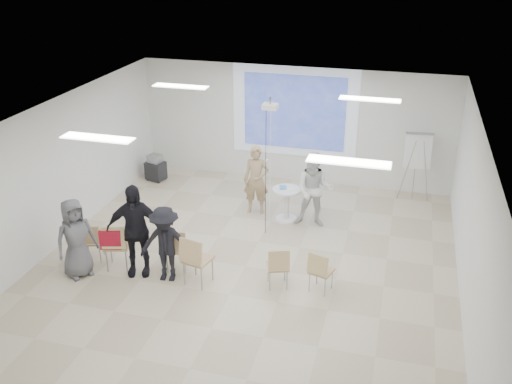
% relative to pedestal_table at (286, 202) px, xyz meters
% --- Properties ---
extents(floor, '(8.00, 9.00, 0.10)m').
position_rel_pedestal_table_xyz_m(floor, '(-0.34, -2.16, -0.49)').
color(floor, beige).
rests_on(floor, ground).
extents(ceiling, '(8.00, 9.00, 0.10)m').
position_rel_pedestal_table_xyz_m(ceiling, '(-0.34, -2.16, 2.61)').
color(ceiling, white).
rests_on(ceiling, wall_back).
extents(wall_back, '(8.00, 0.10, 3.00)m').
position_rel_pedestal_table_xyz_m(wall_back, '(-0.34, 2.39, 1.06)').
color(wall_back, silver).
rests_on(wall_back, floor).
extents(wall_left, '(0.10, 9.00, 3.00)m').
position_rel_pedestal_table_xyz_m(wall_left, '(-4.39, -2.16, 1.06)').
color(wall_left, silver).
rests_on(wall_left, floor).
extents(wall_right, '(0.10, 9.00, 3.00)m').
position_rel_pedestal_table_xyz_m(wall_right, '(3.71, -2.16, 1.06)').
color(wall_right, silver).
rests_on(wall_right, floor).
extents(projection_halo, '(3.20, 0.01, 2.30)m').
position_rel_pedestal_table_xyz_m(projection_halo, '(-0.34, 2.32, 1.41)').
color(projection_halo, silver).
rests_on(projection_halo, wall_back).
extents(projection_image, '(2.60, 0.01, 1.90)m').
position_rel_pedestal_table_xyz_m(projection_image, '(-0.34, 2.31, 1.41)').
color(projection_image, '#2E439C').
rests_on(projection_image, wall_back).
extents(pedestal_table, '(0.78, 0.78, 0.79)m').
position_rel_pedestal_table_xyz_m(pedestal_table, '(0.00, 0.00, 0.00)').
color(pedestal_table, white).
rests_on(pedestal_table, floor).
extents(player_left, '(0.71, 0.51, 1.83)m').
position_rel_pedestal_table_xyz_m(player_left, '(-0.76, 0.22, 0.48)').
color(player_left, tan).
rests_on(player_left, floor).
extents(player_right, '(0.94, 0.76, 1.89)m').
position_rel_pedestal_table_xyz_m(player_right, '(0.63, -0.08, 0.51)').
color(player_right, white).
rests_on(player_right, floor).
extents(controller_left, '(0.06, 0.13, 0.04)m').
position_rel_pedestal_table_xyz_m(controller_left, '(-0.58, 0.47, 0.77)').
color(controller_left, silver).
rests_on(controller_left, player_left).
extents(controller_right, '(0.05, 0.13, 0.04)m').
position_rel_pedestal_table_xyz_m(controller_right, '(0.45, 0.17, 0.84)').
color(controller_right, silver).
rests_on(controller_right, player_right).
extents(chair_far_left, '(0.48, 0.50, 0.81)m').
position_rel_pedestal_table_xyz_m(chair_far_left, '(-3.31, -2.75, 0.04)').
color(chair_far_left, tan).
rests_on(chair_far_left, floor).
extents(chair_left_mid, '(0.58, 0.60, 0.98)m').
position_rel_pedestal_table_xyz_m(chair_left_mid, '(-2.69, -2.90, 0.14)').
color(chair_left_mid, tan).
rests_on(chair_left_mid, floor).
extents(chair_left_inner, '(0.50, 0.53, 0.90)m').
position_rel_pedestal_table_xyz_m(chair_left_inner, '(-1.56, -2.66, 0.09)').
color(chair_left_inner, tan).
rests_on(chair_left_inner, floor).
extents(chair_center, '(0.57, 0.59, 1.00)m').
position_rel_pedestal_table_xyz_m(chair_center, '(-1.04, -3.02, 0.15)').
color(chair_center, tan).
rests_on(chair_center, floor).
extents(chair_right_inner, '(0.51, 0.52, 0.83)m').
position_rel_pedestal_table_xyz_m(chair_right_inner, '(0.44, -2.71, 0.05)').
color(chair_right_inner, tan).
rests_on(chair_right_inner, floor).
extents(chair_right_far, '(0.48, 0.50, 0.82)m').
position_rel_pedestal_table_xyz_m(chair_right_far, '(1.19, -2.65, 0.04)').
color(chair_right_far, tan).
rests_on(chair_right_far, floor).
extents(red_jacket, '(0.41, 0.20, 0.38)m').
position_rel_pedestal_table_xyz_m(red_jacket, '(-2.71, -3.04, 0.28)').
color(red_jacket, '#A61426').
rests_on(red_jacket, chair_left_mid).
extents(laptop, '(0.37, 0.30, 0.03)m').
position_rel_pedestal_table_xyz_m(laptop, '(-1.58, -2.57, 0.04)').
color(laptop, black).
rests_on(laptop, chair_left_inner).
extents(audience_left, '(1.37, 1.04, 2.10)m').
position_rel_pedestal_table_xyz_m(audience_left, '(-2.26, -2.90, 0.61)').
color(audience_left, black).
rests_on(audience_left, floor).
extents(audience_mid, '(1.16, 0.72, 1.69)m').
position_rel_pedestal_table_xyz_m(audience_mid, '(-1.63, -2.97, 0.41)').
color(audience_mid, black).
rests_on(audience_mid, floor).
extents(audience_outer, '(0.96, 1.02, 1.75)m').
position_rel_pedestal_table_xyz_m(audience_outer, '(-3.30, -3.26, 0.44)').
color(audience_outer, slate).
rests_on(audience_outer, floor).
extents(flipchart_easel, '(0.74, 0.56, 1.72)m').
position_rel_pedestal_table_xyz_m(flipchart_easel, '(2.75, 1.85, 0.83)').
color(flipchart_easel, '#95989D').
rests_on(flipchart_easel, floor).
extents(av_cart, '(0.55, 0.48, 0.70)m').
position_rel_pedestal_table_xyz_m(av_cart, '(-3.82, 1.37, -0.12)').
color(av_cart, black).
rests_on(av_cart, floor).
extents(ceiling_projector, '(0.30, 0.25, 3.00)m').
position_rel_pedestal_table_xyz_m(ceiling_projector, '(-0.24, -0.67, 2.25)').
color(ceiling_projector, white).
rests_on(ceiling_projector, ceiling).
extents(fluor_panel_nw, '(1.20, 0.30, 0.02)m').
position_rel_pedestal_table_xyz_m(fluor_panel_nw, '(-2.34, -0.16, 2.53)').
color(fluor_panel_nw, white).
rests_on(fluor_panel_nw, ceiling).
extents(fluor_panel_ne, '(1.20, 0.30, 0.02)m').
position_rel_pedestal_table_xyz_m(fluor_panel_ne, '(1.66, -0.16, 2.53)').
color(fluor_panel_ne, white).
rests_on(fluor_panel_ne, ceiling).
extents(fluor_panel_sw, '(1.20, 0.30, 0.02)m').
position_rel_pedestal_table_xyz_m(fluor_panel_sw, '(-2.34, -3.66, 2.53)').
color(fluor_panel_sw, white).
rests_on(fluor_panel_sw, ceiling).
extents(fluor_panel_se, '(1.20, 0.30, 0.02)m').
position_rel_pedestal_table_xyz_m(fluor_panel_se, '(1.66, -3.66, 2.53)').
color(fluor_panel_se, white).
rests_on(fluor_panel_se, ceiling).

